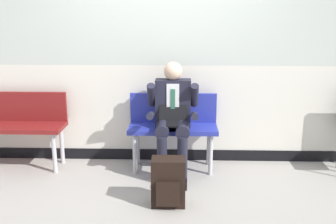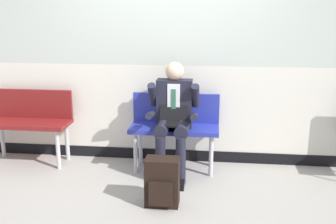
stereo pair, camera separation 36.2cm
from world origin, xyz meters
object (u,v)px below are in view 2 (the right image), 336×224
at_px(bench_with_person, 175,124).
at_px(person_seated, 173,116).
at_px(bench_empty, 29,119).
at_px(backpack, 162,183).

bearing_deg(bench_with_person, person_seated, -90.00).
bearing_deg(bench_empty, person_seated, -6.15).
bearing_deg(person_seated, bench_empty, 173.85).
relative_size(bench_with_person, bench_empty, 1.01).
height_order(bench_empty, person_seated, person_seated).
relative_size(person_seated, backpack, 2.69).
relative_size(bench_empty, backpack, 2.14).
relative_size(bench_with_person, backpack, 2.16).
bearing_deg(person_seated, bench_with_person, 90.00).
distance_m(bench_empty, backpack, 2.04).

